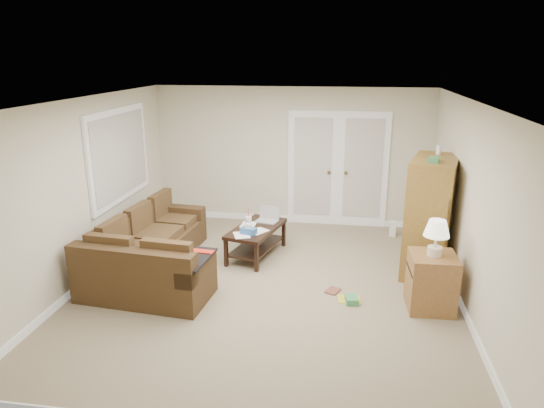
% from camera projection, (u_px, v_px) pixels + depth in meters
% --- Properties ---
extents(floor, '(5.50, 5.50, 0.00)m').
position_uv_depth(floor, '(267.00, 287.00, 6.62)').
color(floor, gray).
rests_on(floor, ground).
extents(ceiling, '(5.00, 5.50, 0.02)m').
position_uv_depth(ceiling, '(267.00, 100.00, 5.88)').
color(ceiling, white).
rests_on(ceiling, wall_back).
extents(wall_left, '(0.02, 5.50, 2.50)m').
position_uv_depth(wall_left, '(86.00, 191.00, 6.61)').
color(wall_left, beige).
rests_on(wall_left, floor).
extents(wall_right, '(0.02, 5.50, 2.50)m').
position_uv_depth(wall_right, '(470.00, 208.00, 5.89)').
color(wall_right, beige).
rests_on(wall_right, floor).
extents(wall_back, '(5.00, 0.02, 2.50)m').
position_uv_depth(wall_back, '(291.00, 157.00, 8.84)').
color(wall_back, beige).
rests_on(wall_back, floor).
extents(wall_front, '(5.00, 0.02, 2.50)m').
position_uv_depth(wall_front, '(208.00, 302.00, 3.65)').
color(wall_front, beige).
rests_on(wall_front, floor).
extents(baseboards, '(5.00, 5.50, 0.10)m').
position_uv_depth(baseboards, '(267.00, 283.00, 6.60)').
color(baseboards, silver).
rests_on(baseboards, floor).
extents(french_doors, '(1.80, 0.05, 2.13)m').
position_uv_depth(french_doors, '(338.00, 170.00, 8.75)').
color(french_doors, silver).
rests_on(french_doors, floor).
extents(window_left, '(0.05, 1.92, 1.42)m').
position_uv_depth(window_left, '(120.00, 155.00, 7.46)').
color(window_left, silver).
rests_on(window_left, wall_left).
extents(sectional_sofa, '(1.77, 2.70, 0.79)m').
position_uv_depth(sectional_sofa, '(150.00, 255.00, 6.87)').
color(sectional_sofa, '#442F1A').
rests_on(sectional_sofa, floor).
extents(coffee_table, '(0.85, 1.27, 0.79)m').
position_uv_depth(coffee_table, '(257.00, 240.00, 7.58)').
color(coffee_table, black).
rests_on(coffee_table, floor).
extents(tv_armoire, '(0.84, 1.17, 1.81)m').
position_uv_depth(tv_armoire, '(430.00, 216.00, 6.85)').
color(tv_armoire, olive).
rests_on(tv_armoire, floor).
extents(side_cabinet, '(0.57, 0.57, 1.16)m').
position_uv_depth(side_cabinet, '(432.00, 277.00, 5.94)').
color(side_cabinet, olive).
rests_on(side_cabinet, floor).
extents(space_heater, '(0.12, 0.11, 0.27)m').
position_uv_depth(space_heater, '(393.00, 229.00, 8.42)').
color(space_heater, white).
rests_on(space_heater, floor).
extents(floor_magazine, '(0.31, 0.25, 0.01)m').
position_uv_depth(floor_magazine, '(349.00, 299.00, 6.27)').
color(floor_magazine, gold).
rests_on(floor_magazine, floor).
extents(floor_greenbox, '(0.18, 0.22, 0.08)m').
position_uv_depth(floor_greenbox, '(352.00, 300.00, 6.18)').
color(floor_greenbox, '#3E8952').
rests_on(floor_greenbox, floor).
extents(floor_book, '(0.24, 0.27, 0.02)m').
position_uv_depth(floor_book, '(327.00, 289.00, 6.52)').
color(floor_book, brown).
rests_on(floor_book, floor).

